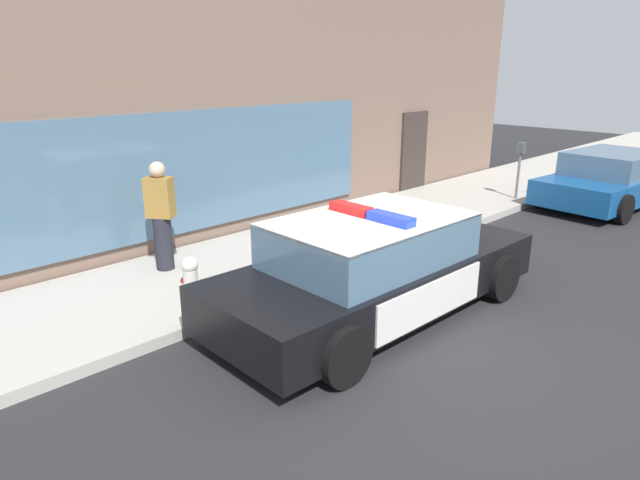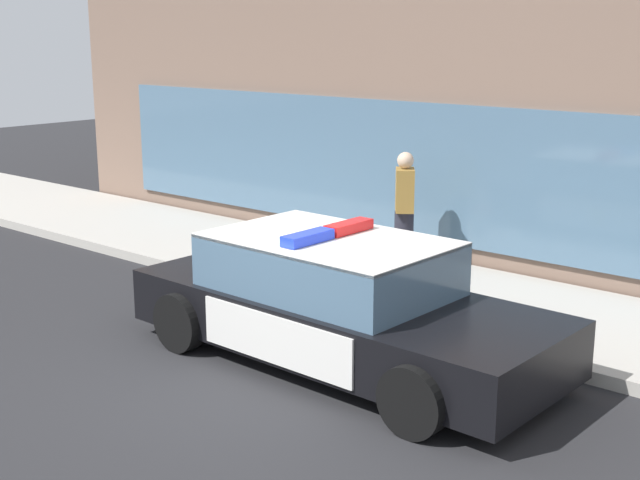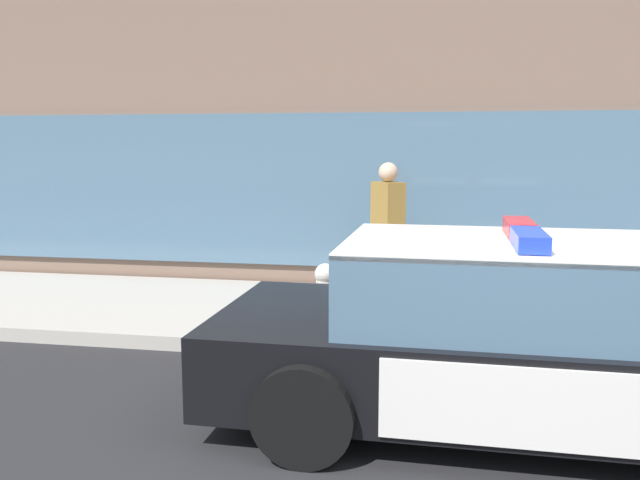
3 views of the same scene
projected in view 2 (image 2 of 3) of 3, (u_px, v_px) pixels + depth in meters
The scene contains 5 objects.
ground at pixel (271, 375), 9.12m from camera, with size 48.00×48.00×0.00m, color #262628.
sidewalk at pixel (441, 296), 11.57m from camera, with size 48.00×2.81×0.15m, color #B2ADA3.
police_cruiser at pixel (338, 302), 9.34m from camera, with size 4.92×2.17×1.49m.
fire_hydrant at pixel (306, 260), 11.72m from camera, with size 0.34×0.39×0.73m.
pedestrian_on_sidewalk at pixel (404, 210), 12.47m from camera, with size 0.45×0.48×1.71m.
Camera 2 is at (5.90, -6.17, 3.55)m, focal length 48.43 mm.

